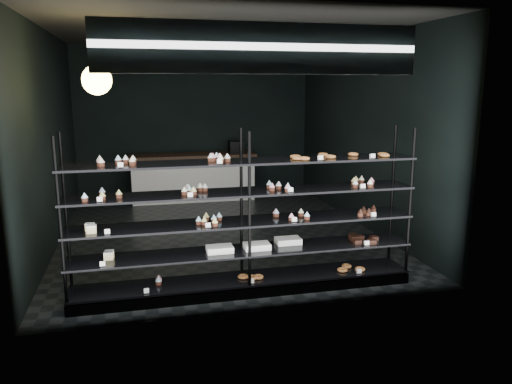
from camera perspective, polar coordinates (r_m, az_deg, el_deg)
room at (r=8.01m, az=-4.46°, el=6.41°), size 5.01×6.01×3.20m
display_shelf at (r=5.82m, az=-1.51°, el=-5.53°), size 4.00×0.50×1.91m
signage at (r=5.11m, az=0.75°, el=16.13°), size 3.30×0.05×0.50m
pendant_lamp at (r=6.37m, az=-17.74°, el=12.09°), size 0.35×0.35×0.91m
service_counter at (r=10.61m, az=-7.13°, el=1.77°), size 2.63×0.65×1.23m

